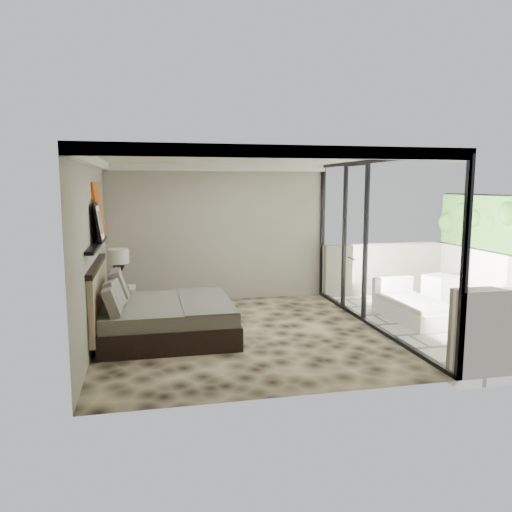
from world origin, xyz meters
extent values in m
plane|color=black|center=(0.00, 0.00, 0.00)|extent=(5.00, 5.00, 0.00)
cube|color=silver|center=(0.00, 0.00, 2.79)|extent=(4.50, 5.00, 0.02)
cube|color=gray|center=(0.00, 2.49, 1.40)|extent=(4.50, 0.02, 2.80)
cube|color=gray|center=(-2.24, 0.00, 1.40)|extent=(0.02, 5.00, 2.80)
cube|color=white|center=(2.25, 0.00, 1.40)|extent=(0.08, 5.00, 2.80)
cube|color=beige|center=(3.75, 0.00, -0.06)|extent=(3.00, 5.00, 0.12)
cube|color=black|center=(-2.18, 0.10, 1.50)|extent=(0.12, 2.20, 0.05)
cube|color=black|center=(-1.15, 0.07, 0.17)|extent=(2.03, 1.94, 0.35)
cube|color=#5E5B4E|center=(-1.15, 0.07, 0.45)|extent=(1.97, 1.88, 0.21)
cube|color=#46453D|center=(-0.57, 0.07, 0.57)|extent=(0.77, 1.92, 0.03)
cube|color=#847054|center=(-2.20, 0.07, 0.68)|extent=(0.08, 2.04, 0.97)
cube|color=black|center=(-1.94, 1.62, 0.25)|extent=(0.57, 0.57, 0.51)
cone|color=black|center=(-1.97, 1.66, 0.62)|extent=(0.22, 0.22, 0.20)
cone|color=black|center=(-1.97, 1.66, 0.82)|extent=(0.22, 0.22, 0.20)
cylinder|color=beige|center=(-1.97, 1.66, 1.10)|extent=(0.39, 0.39, 0.27)
cube|color=#C24810|center=(-2.19, 0.71, 1.97)|extent=(0.13, 0.90, 0.90)
cube|color=black|center=(-2.14, 0.08, 1.82)|extent=(0.11, 0.50, 0.60)
cube|color=white|center=(4.45, 1.40, 0.27)|extent=(0.65, 0.65, 0.54)
cube|color=white|center=(3.16, 0.17, 0.14)|extent=(0.89, 1.66, 0.28)
cube|color=beige|center=(3.16, 0.17, 0.32)|extent=(0.84, 1.56, 0.08)
cube|color=white|center=(3.12, 0.92, 0.46)|extent=(0.82, 0.16, 0.35)
camera|label=1|loc=(-1.44, -7.66, 2.38)|focal=35.00mm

